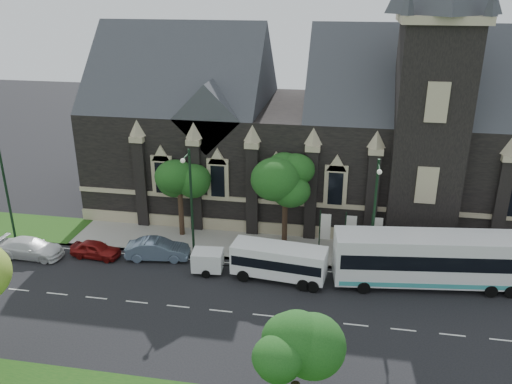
% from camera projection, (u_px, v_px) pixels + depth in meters
% --- Properties ---
extents(ground, '(160.00, 160.00, 0.00)m').
position_uv_depth(ground, '(221.00, 311.00, 35.53)').
color(ground, black).
rests_on(ground, ground).
extents(sidewalk, '(80.00, 5.00, 0.15)m').
position_uv_depth(sidewalk, '(247.00, 246.00, 44.19)').
color(sidewalk, gray).
rests_on(sidewalk, ground).
extents(museum, '(40.00, 17.70, 29.90)m').
position_uv_depth(museum, '(320.00, 127.00, 48.85)').
color(museum, black).
rests_on(museum, ground).
extents(tree_park_east, '(3.40, 3.40, 6.28)m').
position_uv_depth(tree_park_east, '(301.00, 355.00, 24.29)').
color(tree_park_east, black).
rests_on(tree_park_east, ground).
extents(tree_walk_right, '(4.08, 4.08, 7.80)m').
position_uv_depth(tree_walk_right, '(289.00, 179.00, 42.65)').
color(tree_walk_right, black).
rests_on(tree_walk_right, ground).
extents(tree_walk_left, '(3.91, 3.91, 7.64)m').
position_uv_depth(tree_walk_left, '(182.00, 173.00, 44.14)').
color(tree_walk_left, black).
rests_on(tree_walk_left, ground).
extents(street_lamp_near, '(0.36, 1.88, 9.00)m').
position_uv_depth(street_lamp_near, '(375.00, 211.00, 38.51)').
color(street_lamp_near, black).
rests_on(street_lamp_near, ground).
extents(street_lamp_mid, '(0.36, 1.88, 9.00)m').
position_uv_depth(street_lamp_mid, '(191.00, 198.00, 40.77)').
color(street_lamp_mid, black).
rests_on(street_lamp_mid, ground).
extents(street_lamp_far, '(0.36, 1.88, 9.00)m').
position_uv_depth(street_lamp_far, '(4.00, 185.00, 43.37)').
color(street_lamp_far, black).
rests_on(street_lamp_far, ground).
extents(banner_flag_left, '(0.90, 0.10, 4.00)m').
position_uv_depth(banner_flag_left, '(323.00, 229.00, 41.86)').
color(banner_flag_left, black).
rests_on(banner_flag_left, ground).
extents(banner_flag_center, '(0.90, 0.10, 4.00)m').
position_uv_depth(banner_flag_center, '(349.00, 231.00, 41.54)').
color(banner_flag_center, black).
rests_on(banner_flag_center, ground).
extents(banner_flag_right, '(0.90, 0.10, 4.00)m').
position_uv_depth(banner_flag_right, '(375.00, 233.00, 41.22)').
color(banner_flag_right, black).
rests_on(banner_flag_right, ground).
extents(tour_coach, '(13.90, 4.52, 3.98)m').
position_uv_depth(tour_coach, '(430.00, 259.00, 37.84)').
color(tour_coach, white).
rests_on(tour_coach, ground).
extents(shuttle_bus, '(7.16, 3.12, 2.69)m').
position_uv_depth(shuttle_bus, '(279.00, 260.00, 38.81)').
color(shuttle_bus, white).
rests_on(shuttle_bus, ground).
extents(box_trailer, '(3.37, 1.98, 1.77)m').
position_uv_depth(box_trailer, '(208.00, 260.00, 39.96)').
color(box_trailer, white).
rests_on(box_trailer, ground).
extents(sedan, '(5.21, 2.43, 1.65)m').
position_uv_depth(sedan, '(158.00, 249.00, 41.98)').
color(sedan, slate).
rests_on(sedan, ground).
extents(car_far_red, '(4.14, 1.90, 1.37)m').
position_uv_depth(car_far_red, '(96.00, 249.00, 42.27)').
color(car_far_red, maroon).
rests_on(car_far_red, ground).
extents(car_far_white, '(5.34, 2.26, 1.54)m').
position_uv_depth(car_far_white, '(31.00, 248.00, 42.31)').
color(car_far_white, white).
rests_on(car_far_white, ground).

